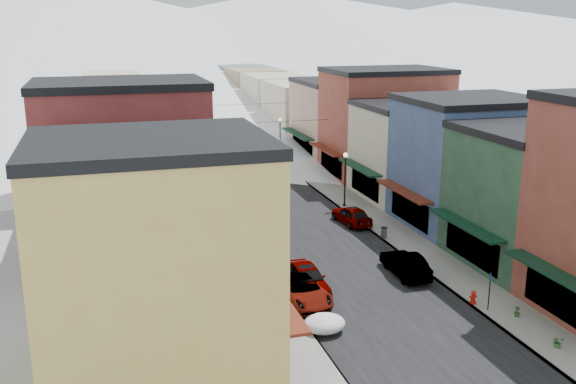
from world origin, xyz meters
TOP-DOWN VIEW (x-y plane):
  - ground at (0.00, 0.00)m, footprint 600.00×600.00m
  - road at (0.00, 60.00)m, footprint 10.00×160.00m
  - sidewalk_left at (-6.60, 60.00)m, footprint 3.20×160.00m
  - sidewalk_right at (6.60, 60.00)m, footprint 3.20×160.00m
  - curb_left at (-5.05, 60.00)m, footprint 0.10×160.00m
  - curb_right at (5.05, 60.00)m, footprint 0.10×160.00m
  - bldg_l_yellow at (-13.19, 4.00)m, footprint 11.30×8.70m
  - bldg_l_cream at (-13.19, 12.50)m, footprint 11.30×8.20m
  - bldg_l_brick_near at (-13.69, 20.50)m, footprint 12.30×8.20m
  - bldg_l_grayblue at (-13.19, 29.00)m, footprint 11.30×9.20m
  - bldg_l_brick_far at (-14.19, 38.00)m, footprint 13.30×9.20m
  - bldg_l_tan at (-13.19, 48.00)m, footprint 11.30×11.20m
  - bldg_r_green at (13.19, 12.00)m, footprint 11.30×9.20m
  - bldg_r_blue at (13.19, 21.00)m, footprint 11.30×9.20m
  - bldg_r_cream at (13.69, 30.00)m, footprint 12.30×9.20m
  - bldg_r_brick_far at (14.19, 39.00)m, footprint 13.30×9.20m
  - bldg_r_tan at (13.19, 49.00)m, footprint 11.30×11.20m
  - distant_blocks at (0.00, 83.00)m, footprint 34.00×55.00m
  - mountain_ridge at (-19.47, 277.18)m, footprint 670.00×340.00m
  - overhead_cables at (0.00, 47.50)m, footprint 16.40×15.04m
  - car_white_suv at (-4.30, 10.35)m, footprint 2.78×5.51m
  - car_silver_sedan at (-3.50, 11.72)m, footprint 2.02×4.98m
  - car_dark_hatch at (-3.69, 34.76)m, footprint 1.63×4.50m
  - car_silver_wagon at (-3.78, 45.90)m, footprint 2.50×5.30m
  - car_green_sedan at (3.50, 12.29)m, footprint 1.83×4.85m
  - car_gray_suv at (4.30, 23.60)m, footprint 2.30×4.75m
  - car_black_sedan at (4.30, 47.65)m, footprint 2.76×5.50m
  - car_lane_silver at (-1.31, 51.40)m, footprint 2.30×4.80m
  - car_lane_white at (1.12, 63.75)m, footprint 2.84×6.02m
  - fire_hydrant at (5.20, 6.85)m, footprint 0.48×0.36m
  - parking_sign at (5.56, 5.86)m, footprint 0.13×0.31m
  - trash_can at (5.20, 19.22)m, footprint 0.50×0.50m
  - streetlamp_near at (5.56, 28.38)m, footprint 0.40×0.40m
  - streetlamp_far at (6.04, 51.18)m, footprint 0.39×0.39m
  - planter_near at (6.41, 1.00)m, footprint 0.64×0.59m
  - planter_far at (6.61, 4.64)m, footprint 0.35×0.35m
  - snow_pile_near at (-4.28, 6.36)m, footprint 2.29×2.61m
  - snow_pile_mid at (-4.88, 28.69)m, footprint 2.26×2.59m
  - snow_pile_far at (-4.88, 29.70)m, footprint 2.26×2.59m

SIDE VIEW (x-z plane):
  - ground at x=0.00m, z-range 0.00..0.00m
  - road at x=0.00m, z-range 0.00..0.01m
  - sidewalk_left at x=-6.60m, z-range 0.00..0.15m
  - sidewalk_right at x=6.60m, z-range 0.00..0.15m
  - curb_left at x=-5.05m, z-range 0.00..0.15m
  - curb_right at x=5.05m, z-range 0.00..0.15m
  - planter_far at x=6.61m, z-range 0.15..0.72m
  - planter_near at x=6.41m, z-range 0.15..0.75m
  - snow_pile_mid at x=-4.88m, z-range -0.02..0.93m
  - snow_pile_far at x=-4.88m, z-range -0.02..0.94m
  - snow_pile_near at x=-4.28m, z-range -0.02..0.95m
  - fire_hydrant at x=5.20m, z-range 0.11..0.94m
  - trash_can at x=5.20m, z-range 0.16..1.00m
  - car_dark_hatch at x=-3.69m, z-range 0.00..1.48m
  - car_silver_wagon at x=-3.78m, z-range 0.00..1.49m
  - car_white_suv at x=-4.30m, z-range 0.00..1.49m
  - car_black_sedan at x=4.30m, z-range 0.00..1.53m
  - car_gray_suv at x=4.30m, z-range 0.00..1.56m
  - car_green_sedan at x=3.50m, z-range 0.00..1.58m
  - car_lane_silver at x=-1.31m, z-range 0.00..1.58m
  - car_lane_white at x=1.12m, z-range 0.00..1.66m
  - car_silver_sedan at x=-3.50m, z-range 0.00..1.69m
  - parking_sign at x=5.56m, z-range 0.35..2.68m
  - streetlamp_far at x=6.04m, z-range 0.77..5.48m
  - streetlamp_near at x=5.56m, z-range 0.78..5.64m
  - distant_blocks at x=0.00m, z-range 0.00..8.00m
  - bldg_r_cream at x=13.69m, z-range 0.01..9.01m
  - bldg_l_grayblue at x=-13.19m, z-range 0.01..9.01m
  - bldg_r_tan at x=13.19m, z-range 0.01..9.51m
  - bldg_r_green at x=13.19m, z-range 0.01..9.51m
  - bldg_l_cream at x=-13.19m, z-range 0.01..9.51m
  - bldg_l_tan at x=-13.19m, z-range 0.01..10.01m
  - bldg_r_blue at x=13.19m, z-range 0.01..10.51m
  - bldg_l_brick_far at x=-14.19m, z-range 0.01..11.01m
  - bldg_r_brick_far at x=14.19m, z-range 0.01..11.51m
  - bldg_l_yellow at x=-13.19m, z-range 0.01..11.51m
  - overhead_cables at x=0.00m, z-range 6.18..6.22m
  - bldg_l_brick_near at x=-13.69m, z-range 0.01..12.51m
  - mountain_ridge at x=-19.47m, z-range -2.64..31.36m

